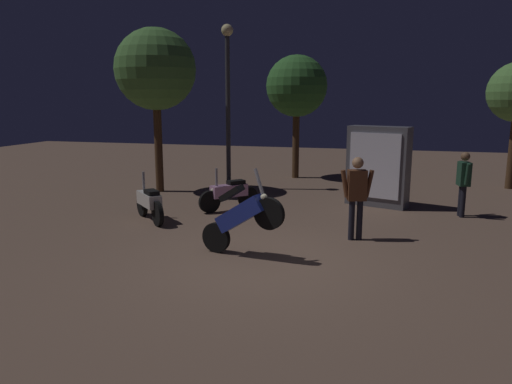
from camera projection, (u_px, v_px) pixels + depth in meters
The scene contains 10 objects.
ground_plane at pixel (261, 262), 8.34m from camera, with size 40.00×40.00×0.00m, color brown.
motorcycle_blue_foreground at pixel (241, 217), 8.46m from camera, with size 1.63×0.53×1.63m.
motorcycle_white_parked_left at pixel (149, 202), 11.06m from camera, with size 1.26×1.23×1.11m.
motorcycle_pink_parked_right at pixel (229, 193), 12.12m from camera, with size 1.23×1.26×1.11m.
person_rider_beside at pixel (357, 191), 9.46m from camera, with size 0.66×0.33×1.68m.
person_bystander_far at pixel (464, 179), 11.38m from camera, with size 0.29×0.66×1.56m.
streetlamp_near at pixel (228, 86), 14.57m from camera, with size 0.36×0.36×4.99m.
tree_center_bg at pixel (297, 87), 16.68m from camera, with size 2.14×2.14×4.31m.
tree_right_bg at pixel (155, 70), 14.03m from camera, with size 2.39×2.39×4.84m.
kiosk_billboard at pixel (378, 166), 12.54m from camera, with size 1.67×1.01×2.10m.
Camera 1 is at (1.96, -7.71, 2.79)m, focal length 33.55 mm.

